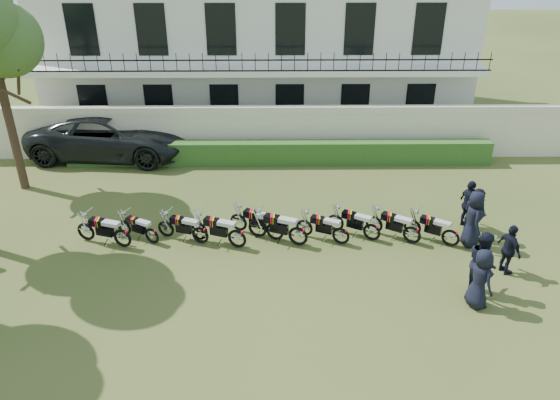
{
  "coord_description": "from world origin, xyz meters",
  "views": [
    {
      "loc": [
        0.79,
        -14.29,
        9.49
      ],
      "look_at": [
        0.96,
        1.24,
        1.36
      ],
      "focal_mm": 35.0,
      "sensor_mm": 36.0,
      "label": 1
    }
  ],
  "objects_px": {
    "motorcycle_9": "(451,234)",
    "motorcycle_5": "(298,232)",
    "suv": "(111,135)",
    "officer_0": "(480,279)",
    "officer_2": "(509,250)",
    "officer_4": "(475,213)",
    "motorcycle_0": "(122,234)",
    "motorcycle_3": "(237,234)",
    "motorcycle_2": "(200,231)",
    "motorcycle_7": "(372,228)",
    "officer_1": "(482,262)",
    "motorcycle_6": "(341,232)",
    "motorcycle_8": "(412,231)",
    "officer_3": "(473,219)",
    "motorcycle_4": "(275,227)",
    "motorcycle_1": "(152,232)",
    "officer_5": "(468,205)"
  },
  "relations": [
    {
      "from": "motorcycle_9",
      "to": "motorcycle_7",
      "type": "bearing_deg",
      "value": 113.6
    },
    {
      "from": "motorcycle_1",
      "to": "officer_1",
      "type": "height_order",
      "value": "officer_1"
    },
    {
      "from": "officer_4",
      "to": "officer_2",
      "type": "bearing_deg",
      "value": 171.07
    },
    {
      "from": "motorcycle_3",
      "to": "motorcycle_7",
      "type": "height_order",
      "value": "motorcycle_3"
    },
    {
      "from": "motorcycle_0",
      "to": "motorcycle_2",
      "type": "xyz_separation_m",
      "value": [
        2.46,
        0.2,
        -0.04
      ]
    },
    {
      "from": "motorcycle_3",
      "to": "officer_3",
      "type": "distance_m",
      "value": 7.51
    },
    {
      "from": "motorcycle_2",
      "to": "motorcycle_8",
      "type": "relative_size",
      "value": 1.06
    },
    {
      "from": "motorcycle_9",
      "to": "officer_2",
      "type": "bearing_deg",
      "value": -107.24
    },
    {
      "from": "motorcycle_1",
      "to": "officer_2",
      "type": "distance_m",
      "value": 10.98
    },
    {
      "from": "officer_3",
      "to": "officer_0",
      "type": "bearing_deg",
      "value": 168.78
    },
    {
      "from": "motorcycle_4",
      "to": "suv",
      "type": "relative_size",
      "value": 0.26
    },
    {
      "from": "officer_0",
      "to": "officer_4",
      "type": "xyz_separation_m",
      "value": [
        1.05,
        3.61,
        -0.0
      ]
    },
    {
      "from": "motorcycle_6",
      "to": "motorcycle_8",
      "type": "relative_size",
      "value": 1.03
    },
    {
      "from": "motorcycle_4",
      "to": "officer_1",
      "type": "distance_m",
      "value": 6.38
    },
    {
      "from": "motorcycle_1",
      "to": "officer_0",
      "type": "distance_m",
      "value": 10.01
    },
    {
      "from": "officer_0",
      "to": "motorcycle_0",
      "type": "bearing_deg",
      "value": 57.08
    },
    {
      "from": "officer_0",
      "to": "motorcycle_9",
      "type": "bearing_deg",
      "value": -19.25
    },
    {
      "from": "motorcycle_4",
      "to": "motorcycle_6",
      "type": "xyz_separation_m",
      "value": [
        2.13,
        -0.27,
        -0.03
      ]
    },
    {
      "from": "motorcycle_6",
      "to": "motorcycle_8",
      "type": "xyz_separation_m",
      "value": [
        2.3,
        0.02,
        0.02
      ]
    },
    {
      "from": "officer_1",
      "to": "officer_2",
      "type": "distance_m",
      "value": 1.41
    },
    {
      "from": "suv",
      "to": "officer_0",
      "type": "bearing_deg",
      "value": -125.38
    },
    {
      "from": "motorcycle_0",
      "to": "motorcycle_3",
      "type": "bearing_deg",
      "value": -73.02
    },
    {
      "from": "officer_1",
      "to": "motorcycle_7",
      "type": "bearing_deg",
      "value": 45.82
    },
    {
      "from": "motorcycle_9",
      "to": "suv",
      "type": "height_order",
      "value": "suv"
    },
    {
      "from": "motorcycle_8",
      "to": "suv",
      "type": "relative_size",
      "value": 0.24
    },
    {
      "from": "motorcycle_0",
      "to": "motorcycle_7",
      "type": "height_order",
      "value": "motorcycle_0"
    },
    {
      "from": "officer_3",
      "to": "motorcycle_7",
      "type": "bearing_deg",
      "value": 88.59
    },
    {
      "from": "motorcycle_1",
      "to": "motorcycle_8",
      "type": "height_order",
      "value": "motorcycle_8"
    },
    {
      "from": "motorcycle_2",
      "to": "officer_4",
      "type": "relative_size",
      "value": 1.0
    },
    {
      "from": "motorcycle_6",
      "to": "officer_4",
      "type": "distance_m",
      "value": 4.46
    },
    {
      "from": "motorcycle_6",
      "to": "officer_4",
      "type": "bearing_deg",
      "value": -58.84
    },
    {
      "from": "officer_0",
      "to": "officer_3",
      "type": "xyz_separation_m",
      "value": [
        0.81,
        3.09,
        0.07
      ]
    },
    {
      "from": "motorcycle_4",
      "to": "officer_5",
      "type": "relative_size",
      "value": 1.06
    },
    {
      "from": "motorcycle_7",
      "to": "suv",
      "type": "height_order",
      "value": "suv"
    },
    {
      "from": "motorcycle_4",
      "to": "officer_3",
      "type": "relative_size",
      "value": 0.96
    },
    {
      "from": "motorcycle_1",
      "to": "suv",
      "type": "bearing_deg",
      "value": 51.84
    },
    {
      "from": "motorcycle_6",
      "to": "officer_5",
      "type": "bearing_deg",
      "value": -51.17
    },
    {
      "from": "motorcycle_2",
      "to": "motorcycle_7",
      "type": "relative_size",
      "value": 1.05
    },
    {
      "from": "motorcycle_9",
      "to": "motorcycle_5",
      "type": "bearing_deg",
      "value": 121.26
    },
    {
      "from": "motorcycle_7",
      "to": "officer_2",
      "type": "bearing_deg",
      "value": -86.59
    },
    {
      "from": "motorcycle_9",
      "to": "officer_1",
      "type": "bearing_deg",
      "value": -144.51
    },
    {
      "from": "motorcycle_0",
      "to": "officer_5",
      "type": "bearing_deg",
      "value": -65.97
    },
    {
      "from": "motorcycle_5",
      "to": "officer_2",
      "type": "height_order",
      "value": "officer_2"
    },
    {
      "from": "officer_2",
      "to": "officer_4",
      "type": "xyz_separation_m",
      "value": [
        -0.32,
        2.09,
        0.07
      ]
    },
    {
      "from": "motorcycle_5",
      "to": "officer_3",
      "type": "distance_m",
      "value": 5.57
    },
    {
      "from": "motorcycle_8",
      "to": "officer_4",
      "type": "xyz_separation_m",
      "value": [
        2.11,
        0.45,
        0.4
      ]
    },
    {
      "from": "officer_3",
      "to": "motorcycle_2",
      "type": "bearing_deg",
      "value": 92.48
    },
    {
      "from": "motorcycle_2",
      "to": "suv",
      "type": "relative_size",
      "value": 0.25
    },
    {
      "from": "officer_2",
      "to": "motorcycle_7",
      "type": "bearing_deg",
      "value": 46.66
    },
    {
      "from": "officer_4",
      "to": "officer_5",
      "type": "distance_m",
      "value": 0.6
    }
  ]
}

